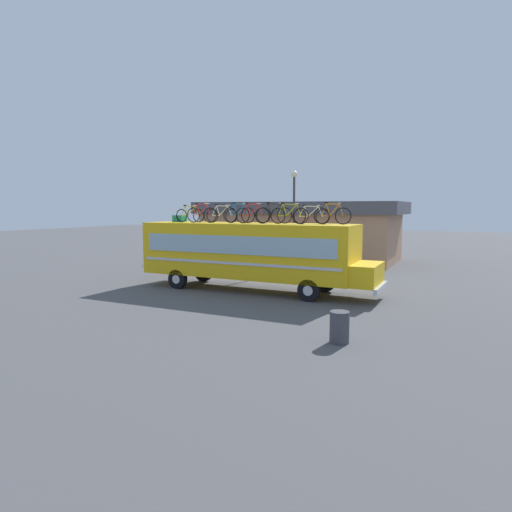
{
  "coord_description": "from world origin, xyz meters",
  "views": [
    {
      "loc": [
        9.3,
        -18.19,
        3.87
      ],
      "look_at": [
        0.47,
        0.0,
        1.64
      ],
      "focal_mm": 30.82,
      "sensor_mm": 36.0,
      "label": 1
    }
  ],
  "objects_px": {
    "bus": "(251,251)",
    "rooftop_bicycle_3": "(222,215)",
    "rooftop_bicycle_6": "(274,215)",
    "rooftop_bicycle_9": "(332,215)",
    "rooftop_bicycle_5": "(252,215)",
    "rooftop_bicycle_8": "(311,216)",
    "rooftop_bicycle_7": "(289,215)",
    "luggage_bag_1": "(180,218)",
    "rooftop_bicycle_4": "(239,214)",
    "trash_bin": "(339,327)",
    "rooftop_bicycle_2": "(202,214)",
    "rooftop_bicycle_1": "(190,215)",
    "street_lamp": "(294,207)"
  },
  "relations": [
    {
      "from": "bus",
      "to": "rooftop_bicycle_3",
      "type": "bearing_deg",
      "value": 173.11
    },
    {
      "from": "rooftop_bicycle_6",
      "to": "rooftop_bicycle_9",
      "type": "bearing_deg",
      "value": 1.03
    },
    {
      "from": "rooftop_bicycle_5",
      "to": "rooftop_bicycle_8",
      "type": "height_order",
      "value": "rooftop_bicycle_5"
    },
    {
      "from": "rooftop_bicycle_7",
      "to": "luggage_bag_1",
      "type": "bearing_deg",
      "value": 176.91
    },
    {
      "from": "rooftop_bicycle_4",
      "to": "trash_bin",
      "type": "xyz_separation_m",
      "value": [
        6.62,
        -6.31,
        -3.09
      ]
    },
    {
      "from": "luggage_bag_1",
      "to": "rooftop_bicycle_5",
      "type": "relative_size",
      "value": 0.33
    },
    {
      "from": "rooftop_bicycle_9",
      "to": "rooftop_bicycle_4",
      "type": "bearing_deg",
      "value": -176.91
    },
    {
      "from": "bus",
      "to": "rooftop_bicycle_3",
      "type": "height_order",
      "value": "rooftop_bicycle_3"
    },
    {
      "from": "rooftop_bicycle_7",
      "to": "rooftop_bicycle_2",
      "type": "bearing_deg",
      "value": -177.06
    },
    {
      "from": "rooftop_bicycle_1",
      "to": "rooftop_bicycle_7",
      "type": "relative_size",
      "value": 0.92
    },
    {
      "from": "rooftop_bicycle_8",
      "to": "rooftop_bicycle_2",
      "type": "bearing_deg",
      "value": -175.21
    },
    {
      "from": "rooftop_bicycle_8",
      "to": "rooftop_bicycle_9",
      "type": "xyz_separation_m",
      "value": [
        0.92,
        0.19,
        0.04
      ]
    },
    {
      "from": "rooftop_bicycle_2",
      "to": "rooftop_bicycle_9",
      "type": "distance_m",
      "value": 6.32
    },
    {
      "from": "rooftop_bicycle_2",
      "to": "rooftop_bicycle_4",
      "type": "relative_size",
      "value": 1.0
    },
    {
      "from": "rooftop_bicycle_5",
      "to": "street_lamp",
      "type": "relative_size",
      "value": 0.28
    },
    {
      "from": "rooftop_bicycle_4",
      "to": "rooftop_bicycle_7",
      "type": "bearing_deg",
      "value": -3.64
    },
    {
      "from": "rooftop_bicycle_6",
      "to": "rooftop_bicycle_7",
      "type": "distance_m",
      "value": 0.98
    },
    {
      "from": "rooftop_bicycle_8",
      "to": "trash_bin",
      "type": "bearing_deg",
      "value": -64.14
    },
    {
      "from": "rooftop_bicycle_1",
      "to": "rooftop_bicycle_3",
      "type": "bearing_deg",
      "value": 3.61
    },
    {
      "from": "luggage_bag_1",
      "to": "rooftop_bicycle_6",
      "type": "bearing_deg",
      "value": 0.29
    },
    {
      "from": "luggage_bag_1",
      "to": "rooftop_bicycle_2",
      "type": "distance_m",
      "value": 1.8
    },
    {
      "from": "bus",
      "to": "rooftop_bicycle_6",
      "type": "distance_m",
      "value": 2.0
    },
    {
      "from": "rooftop_bicycle_1",
      "to": "rooftop_bicycle_5",
      "type": "distance_m",
      "value": 3.61
    },
    {
      "from": "rooftop_bicycle_6",
      "to": "rooftop_bicycle_7",
      "type": "xyz_separation_m",
      "value": [
        0.91,
        -0.36,
        -0.01
      ]
    },
    {
      "from": "trash_bin",
      "to": "street_lamp",
      "type": "bearing_deg",
      "value": 116.23
    },
    {
      "from": "rooftop_bicycle_3",
      "to": "street_lamp",
      "type": "height_order",
      "value": "street_lamp"
    },
    {
      "from": "rooftop_bicycle_5",
      "to": "rooftop_bicycle_7",
      "type": "height_order",
      "value": "rooftop_bicycle_5"
    },
    {
      "from": "rooftop_bicycle_6",
      "to": "trash_bin",
      "type": "distance_m",
      "value": 8.71
    },
    {
      "from": "bus",
      "to": "rooftop_bicycle_4",
      "type": "xyz_separation_m",
      "value": [
        -0.71,
        0.2,
        1.69
      ]
    },
    {
      "from": "rooftop_bicycle_1",
      "to": "rooftop_bicycle_4",
      "type": "relative_size",
      "value": 0.99
    },
    {
      "from": "rooftop_bicycle_9",
      "to": "rooftop_bicycle_6",
      "type": "bearing_deg",
      "value": -178.97
    },
    {
      "from": "rooftop_bicycle_5",
      "to": "rooftop_bicycle_3",
      "type": "bearing_deg",
      "value": 168.88
    },
    {
      "from": "rooftop_bicycle_5",
      "to": "rooftop_bicycle_9",
      "type": "height_order",
      "value": "rooftop_bicycle_9"
    },
    {
      "from": "rooftop_bicycle_6",
      "to": "rooftop_bicycle_9",
      "type": "height_order",
      "value": "rooftop_bicycle_6"
    },
    {
      "from": "rooftop_bicycle_9",
      "to": "street_lamp",
      "type": "height_order",
      "value": "street_lamp"
    },
    {
      "from": "rooftop_bicycle_5",
      "to": "rooftop_bicycle_6",
      "type": "xyz_separation_m",
      "value": [
        0.82,
        0.55,
        0.01
      ]
    },
    {
      "from": "trash_bin",
      "to": "rooftop_bicycle_4",
      "type": "bearing_deg",
      "value": 136.41
    },
    {
      "from": "rooftop_bicycle_2",
      "to": "rooftop_bicycle_7",
      "type": "height_order",
      "value": "rooftop_bicycle_2"
    },
    {
      "from": "rooftop_bicycle_4",
      "to": "rooftop_bicycle_6",
      "type": "height_order",
      "value": "rooftop_bicycle_6"
    },
    {
      "from": "rooftop_bicycle_5",
      "to": "rooftop_bicycle_7",
      "type": "relative_size",
      "value": 0.95
    },
    {
      "from": "trash_bin",
      "to": "bus",
      "type": "bearing_deg",
      "value": 134.07
    },
    {
      "from": "rooftop_bicycle_5",
      "to": "rooftop_bicycle_9",
      "type": "bearing_deg",
      "value": 9.6
    },
    {
      "from": "rooftop_bicycle_6",
      "to": "street_lamp",
      "type": "bearing_deg",
      "value": 103.11
    },
    {
      "from": "bus",
      "to": "rooftop_bicycle_6",
      "type": "relative_size",
      "value": 6.28
    },
    {
      "from": "rooftop_bicycle_1",
      "to": "rooftop_bicycle_2",
      "type": "bearing_deg",
      "value": -17.77
    },
    {
      "from": "rooftop_bicycle_9",
      "to": "street_lamp",
      "type": "distance_m",
      "value": 7.82
    },
    {
      "from": "bus",
      "to": "rooftop_bicycle_5",
      "type": "height_order",
      "value": "rooftop_bicycle_5"
    },
    {
      "from": "rooftop_bicycle_1",
      "to": "trash_bin",
      "type": "height_order",
      "value": "rooftop_bicycle_1"
    },
    {
      "from": "rooftop_bicycle_1",
      "to": "trash_bin",
      "type": "xyz_separation_m",
      "value": [
        9.33,
        -6.19,
        -3.05
      ]
    },
    {
      "from": "luggage_bag_1",
      "to": "street_lamp",
      "type": "bearing_deg",
      "value": 60.69
    }
  ]
}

